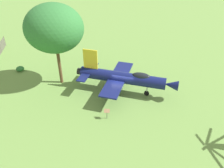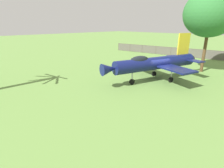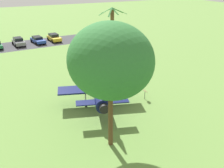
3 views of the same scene
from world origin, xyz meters
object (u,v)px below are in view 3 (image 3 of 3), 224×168
Objects in this scene: info_plaque at (145,92)px; parked_car_yellow at (54,37)px; palm_tree at (112,32)px; parked_car_blue at (38,40)px; parked_car_gray at (18,42)px; shade_tree at (110,61)px; display_jet at (97,84)px.

parked_car_yellow is (1.88, -32.50, -0.07)m from info_plaque.
parked_car_blue is (9.73, -14.99, -3.45)m from palm_tree.
parked_car_gray is (7.34, 0.53, 0.01)m from parked_car_yellow.
palm_tree is (-11.72, -23.38, -3.22)m from shade_tree.
parked_car_gray is at bearing -47.25° from palm_tree.
info_plaque is at bearing 11.71° from parked_car_gray.
info_plaque is 0.26× the size of parked_car_gray.
info_plaque is at bearing 75.75° from palm_tree.
info_plaque is at bearing -95.89° from display_jet.
display_jet is 1.48× the size of palm_tree.
parked_car_gray is (4.21, -29.84, -1.25)m from display_jet.
shade_tree is at bearing -12.80° from parked_car_yellow.
info_plaque is (4.38, 17.26, -3.31)m from palm_tree.
shade_tree is 2.31× the size of parked_car_yellow.
display_jet is 1.19× the size of shade_tree.
info_plaque is 0.24× the size of parked_car_blue.
palm_tree is at bearing 38.38° from parked_car_gray.
parked_car_gray is (9.21, -31.96, -0.06)m from info_plaque.
shade_tree is 39.56m from parked_car_yellow.
palm_tree is 1.85× the size of parked_car_yellow.
shade_tree is 38.70m from parked_car_gray.
parked_car_gray is (3.86, 0.28, 0.08)m from parked_car_blue.
shade_tree is at bearing -178.75° from display_jet.
info_plaque is at bearing 1.53° from parked_car_blue.
shade_tree reaches higher than display_jet.
palm_tree is at bearing -116.62° from shade_tree.
parked_car_gray is at bearing -73.92° from info_plaque.
parked_car_yellow is (6.26, -15.24, -3.37)m from palm_tree.
parked_car_blue is at bearing -57.01° from palm_tree.
display_jet is 30.16m from parked_car_blue.
info_plaque is at bearing -1.45° from parked_car_yellow.
display_jet reaches higher than info_plaque.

